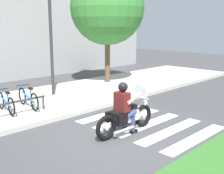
{
  "coord_description": "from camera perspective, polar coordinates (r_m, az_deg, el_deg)",
  "views": [
    {
      "loc": [
        -5.37,
        -5.09,
        2.92
      ],
      "look_at": [
        1.56,
        1.79,
        0.85
      ],
      "focal_mm": 46.3,
      "sensor_mm": 36.0,
      "label": 1
    }
  ],
  "objects": [
    {
      "name": "crosswalk_stripe_1",
      "position": [
        8.46,
        11.47,
        -8.47
      ],
      "size": [
        2.8,
        0.4,
        0.01
      ],
      "primitive_type": "cube",
      "color": "white",
      "rests_on": "ground"
    },
    {
      "name": "crosswalk_stripe_3",
      "position": [
        9.37,
        3.25,
        -6.2
      ],
      "size": [
        2.8,
        0.4,
        0.01
      ],
      "primitive_type": "cube",
      "color": "white",
      "rests_on": "ground"
    },
    {
      "name": "tree_near_rack",
      "position": [
        14.4,
        -0.94,
        15.39
      ],
      "size": [
        3.6,
        3.6,
        5.59
      ],
      "color": "brown",
      "rests_on": "ground"
    },
    {
      "name": "rider",
      "position": [
        7.85,
        2.42,
        -3.42
      ],
      "size": [
        0.63,
        0.54,
        1.46
      ],
      "color": "#591919",
      "rests_on": "ground"
    },
    {
      "name": "crosswalk_stripe_4",
      "position": [
        9.89,
        -0.23,
        -5.19
      ],
      "size": [
        2.8,
        0.4,
        0.01
      ],
      "primitive_type": "cube",
      "color": "white",
      "rests_on": "ground"
    },
    {
      "name": "street_lamp",
      "position": [
        11.85,
        -11.99,
        10.06
      ],
      "size": [
        0.28,
        0.28,
        4.25
      ],
      "color": "#2D2D33",
      "rests_on": "ground"
    },
    {
      "name": "bike_rack",
      "position": [
        9.34,
        -21.05,
        -3.5
      ],
      "size": [
        3.01,
        0.07,
        0.49
      ],
      "color": "#333338",
      "rests_on": "sidewalk"
    },
    {
      "name": "grass_median",
      "position": [
        6.6,
        18.15,
        -14.56
      ],
      "size": [
        24.0,
        1.1,
        0.08
      ],
      "primitive_type": "cube",
      "color": "#336B28",
      "rests_on": "ground"
    },
    {
      "name": "bicycle_2",
      "position": [
        10.01,
        -20.25,
        -2.87
      ],
      "size": [
        0.48,
        1.62,
        0.73
      ],
      "color": "black",
      "rests_on": "sidewalk"
    },
    {
      "name": "crosswalk_stripe_2",
      "position": [
        8.89,
        7.13,
        -7.29
      ],
      "size": [
        2.8,
        0.4,
        0.01
      ],
      "primitive_type": "cube",
      "color": "white",
      "rests_on": "ground"
    },
    {
      "name": "ground_plane",
      "position": [
        7.96,
        1.28,
        -9.58
      ],
      "size": [
        48.0,
        48.0,
        0.0
      ],
      "primitive_type": "plane",
      "color": "#424244"
    },
    {
      "name": "bicycle_3",
      "position": [
        10.36,
        -16.24,
        -2.09
      ],
      "size": [
        0.48,
        1.68,
        0.75
      ],
      "color": "black",
      "rests_on": "sidewalk"
    },
    {
      "name": "sidewalk",
      "position": [
        11.27,
        -15.18,
        -3.09
      ],
      "size": [
        24.0,
        4.4,
        0.15
      ],
      "primitive_type": "cube",
      "color": "#B7B2A8",
      "rests_on": "ground"
    },
    {
      "name": "crosswalk_stripe_0",
      "position": [
        8.08,
        16.26,
        -9.71
      ],
      "size": [
        2.8,
        0.4,
        0.01
      ],
      "primitive_type": "cube",
      "color": "white",
      "rests_on": "ground"
    },
    {
      "name": "motorcycle",
      "position": [
        8.01,
        2.79,
        -5.89
      ],
      "size": [
        2.16,
        0.62,
        1.26
      ],
      "color": "black",
      "rests_on": "ground"
    }
  ]
}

